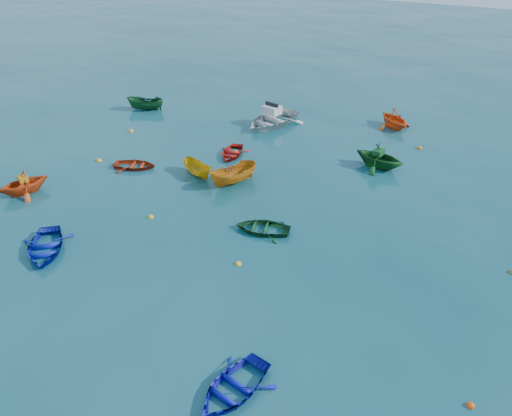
% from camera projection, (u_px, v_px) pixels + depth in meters
% --- Properties ---
extents(ground, '(160.00, 160.00, 0.00)m').
position_uv_depth(ground, '(206.00, 266.00, 22.75)').
color(ground, '#0A454D').
rests_on(ground, ground).
extents(dinghy_blue_sw, '(3.98, 4.12, 0.70)m').
position_uv_depth(dinghy_blue_sw, '(46.00, 251.00, 23.71)').
color(dinghy_blue_sw, '#0E20B0').
rests_on(dinghy_blue_sw, ground).
extents(dinghy_blue_se, '(2.73, 3.41, 0.63)m').
position_uv_depth(dinghy_blue_se, '(233.00, 391.00, 16.83)').
color(dinghy_blue_se, '#0D12AE').
rests_on(dinghy_blue_se, ground).
extents(dinghy_orange_w, '(3.27, 3.49, 1.47)m').
position_uv_depth(dinghy_orange_w, '(26.00, 193.00, 28.59)').
color(dinghy_orange_w, '#DE4A14').
rests_on(dinghy_orange_w, ground).
extents(sampan_yellow_mid, '(2.79, 1.96, 1.01)m').
position_uv_depth(sampan_yellow_mid, '(198.00, 175.00, 30.45)').
color(sampan_yellow_mid, gold).
rests_on(sampan_yellow_mid, ground).
extents(dinghy_green_e, '(3.20, 2.62, 0.58)m').
position_uv_depth(dinghy_green_e, '(262.00, 231.00, 25.22)').
color(dinghy_green_e, '#0F421F').
rests_on(dinghy_green_e, ground).
extents(dinghy_red_nw, '(3.16, 2.70, 0.55)m').
position_uv_depth(dinghy_red_nw, '(135.00, 168.00, 31.35)').
color(dinghy_red_nw, '#A1290D').
rests_on(dinghy_red_nw, ground).
extents(sampan_orange_n, '(2.44, 3.45, 1.25)m').
position_uv_depth(sampan_orange_n, '(234.00, 184.00, 29.54)').
color(sampan_orange_n, '#C26F12').
rests_on(sampan_orange_n, ground).
extents(dinghy_green_n, '(3.65, 3.31, 1.67)m').
position_uv_depth(dinghy_green_n, '(378.00, 167.00, 31.40)').
color(dinghy_green_n, '#124E1A').
rests_on(dinghy_green_n, ground).
extents(dinghy_red_far, '(2.48, 3.07, 0.56)m').
position_uv_depth(dinghy_red_far, '(232.00, 155.00, 32.93)').
color(dinghy_red_far, red).
rests_on(dinghy_red_far, ground).
extents(dinghy_orange_far, '(3.94, 3.89, 1.57)m').
position_uv_depth(dinghy_orange_far, '(393.00, 127.00, 37.13)').
color(dinghy_orange_far, '#ED5516').
rests_on(dinghy_orange_far, ground).
extents(sampan_green_far, '(3.17, 2.12, 1.15)m').
position_uv_depth(sampan_green_far, '(146.00, 110.00, 40.38)').
color(sampan_green_far, '#114A22').
rests_on(sampan_green_far, ground).
extents(motorboat_white, '(4.61, 5.65, 1.63)m').
position_uv_depth(motorboat_white, '(272.00, 125.00, 37.59)').
color(motorboat_white, silver).
rests_on(motorboat_white, ground).
extents(tarp_orange_a, '(0.74, 0.65, 0.30)m').
position_uv_depth(tarp_orange_a, '(23.00, 179.00, 28.17)').
color(tarp_orange_a, orange).
rests_on(tarp_orange_a, dinghy_orange_w).
extents(tarp_green_b, '(0.67, 0.81, 0.35)m').
position_uv_depth(tarp_green_b, '(379.00, 152.00, 30.94)').
color(tarp_green_b, '#134D20').
rests_on(tarp_green_b, dinghy_green_n).
extents(buoy_ye_a, '(0.32, 0.32, 0.32)m').
position_uv_depth(buoy_ye_a, '(151.00, 217.00, 26.30)').
color(buoy_ye_a, gold).
rests_on(buoy_ye_a, ground).
extents(buoy_or_b, '(0.29, 0.29, 0.29)m').
position_uv_depth(buoy_or_b, '(470.00, 406.00, 16.33)').
color(buoy_or_b, '#DF4D0C').
rests_on(buoy_or_b, ground).
extents(buoy_ye_b, '(0.37, 0.37, 0.37)m').
position_uv_depth(buoy_ye_b, '(131.00, 132.00, 36.44)').
color(buoy_ye_b, yellow).
rests_on(buoy_ye_b, ground).
extents(buoy_or_c, '(0.35, 0.35, 0.35)m').
position_uv_depth(buoy_or_c, '(236.00, 152.00, 33.36)').
color(buoy_or_c, orange).
rests_on(buoy_or_c, ground).
extents(buoy_ye_c, '(0.30, 0.30, 0.30)m').
position_uv_depth(buoy_ye_c, '(238.00, 264.00, 22.85)').
color(buoy_ye_c, yellow).
rests_on(buoy_ye_c, ground).
extents(buoy_ye_d, '(0.37, 0.37, 0.37)m').
position_uv_depth(buoy_ye_d, '(99.00, 161.00, 32.19)').
color(buoy_ye_d, gold).
rests_on(buoy_ye_d, ground).
extents(buoy_or_e, '(0.35, 0.35, 0.35)m').
position_uv_depth(buoy_or_e, '(419.00, 149.00, 33.86)').
color(buoy_or_e, orange).
rests_on(buoy_or_e, ground).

